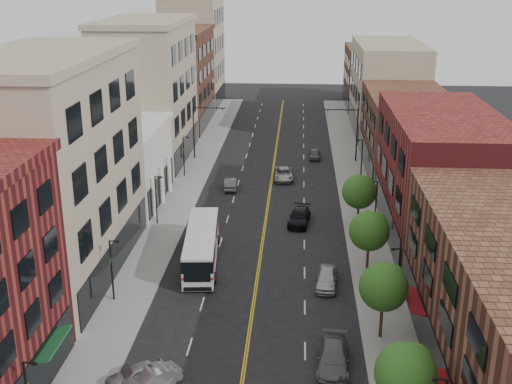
% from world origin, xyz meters
% --- Properties ---
extents(ground, '(220.00, 220.00, 0.00)m').
position_xyz_m(ground, '(0.00, 0.00, 0.00)').
color(ground, black).
rests_on(ground, ground).
extents(sidewalk_left, '(4.00, 110.00, 0.15)m').
position_xyz_m(sidewalk_left, '(-10.00, 35.00, 0.07)').
color(sidewalk_left, gray).
rests_on(sidewalk_left, ground).
extents(sidewalk_right, '(4.00, 110.00, 0.15)m').
position_xyz_m(sidewalk_right, '(10.00, 35.00, 0.07)').
color(sidewalk_right, gray).
rests_on(sidewalk_right, ground).
extents(bldg_l_tanoffice, '(10.00, 22.00, 18.00)m').
position_xyz_m(bldg_l_tanoffice, '(-17.00, 13.00, 9.00)').
color(bldg_l_tanoffice, gray).
rests_on(bldg_l_tanoffice, ground).
extents(bldg_l_white, '(10.00, 14.00, 8.00)m').
position_xyz_m(bldg_l_white, '(-17.00, 31.00, 4.00)').
color(bldg_l_white, silver).
rests_on(bldg_l_white, ground).
extents(bldg_l_far_a, '(10.00, 20.00, 18.00)m').
position_xyz_m(bldg_l_far_a, '(-17.00, 48.00, 9.00)').
color(bldg_l_far_a, gray).
rests_on(bldg_l_far_a, ground).
extents(bldg_l_far_b, '(10.00, 20.00, 15.00)m').
position_xyz_m(bldg_l_far_b, '(-17.00, 68.00, 7.50)').
color(bldg_l_far_b, brown).
rests_on(bldg_l_far_b, ground).
extents(bldg_l_far_c, '(10.00, 16.00, 20.00)m').
position_xyz_m(bldg_l_far_c, '(-17.00, 86.00, 10.00)').
color(bldg_l_far_c, gray).
rests_on(bldg_l_far_c, ground).
extents(bldg_r_mid, '(10.00, 22.00, 12.00)m').
position_xyz_m(bldg_r_mid, '(17.00, 24.00, 6.00)').
color(bldg_r_mid, maroon).
rests_on(bldg_r_mid, ground).
extents(bldg_r_far_a, '(10.00, 20.00, 10.00)m').
position_xyz_m(bldg_r_far_a, '(17.00, 45.00, 5.00)').
color(bldg_r_far_a, brown).
rests_on(bldg_r_far_a, ground).
extents(bldg_r_far_b, '(10.00, 22.00, 14.00)m').
position_xyz_m(bldg_r_far_b, '(17.00, 66.00, 7.00)').
color(bldg_r_far_b, gray).
rests_on(bldg_r_far_b, ground).
extents(bldg_r_far_c, '(10.00, 18.00, 11.00)m').
position_xyz_m(bldg_r_far_c, '(17.00, 86.00, 5.50)').
color(bldg_r_far_c, brown).
rests_on(bldg_r_far_c, ground).
extents(tree_r_0, '(3.40, 3.40, 5.59)m').
position_xyz_m(tree_r_0, '(9.39, -5.93, 4.13)').
color(tree_r_0, black).
rests_on(tree_r_0, sidewalk_right).
extents(tree_r_1, '(3.40, 3.40, 5.59)m').
position_xyz_m(tree_r_1, '(9.39, 4.07, 4.13)').
color(tree_r_1, black).
rests_on(tree_r_1, sidewalk_right).
extents(tree_r_2, '(3.40, 3.40, 5.59)m').
position_xyz_m(tree_r_2, '(9.39, 14.07, 4.13)').
color(tree_r_2, black).
rests_on(tree_r_2, sidewalk_right).
extents(tree_r_3, '(3.40, 3.40, 5.59)m').
position_xyz_m(tree_r_3, '(9.39, 24.07, 4.13)').
color(tree_r_3, black).
rests_on(tree_r_3, sidewalk_right).
extents(lamp_l_1, '(0.81, 0.55, 5.05)m').
position_xyz_m(lamp_l_1, '(-10.95, 8.00, 2.97)').
color(lamp_l_1, black).
rests_on(lamp_l_1, sidewalk_left).
extents(lamp_l_2, '(0.81, 0.55, 5.05)m').
position_xyz_m(lamp_l_2, '(-10.95, 24.00, 2.97)').
color(lamp_l_2, black).
rests_on(lamp_l_2, sidewalk_left).
extents(lamp_l_3, '(0.81, 0.55, 5.05)m').
position_xyz_m(lamp_l_3, '(-10.95, 40.00, 2.97)').
color(lamp_l_3, black).
rests_on(lamp_l_3, sidewalk_left).
extents(lamp_r_1, '(0.81, 0.55, 5.05)m').
position_xyz_m(lamp_r_1, '(10.95, 8.00, 2.97)').
color(lamp_r_1, black).
rests_on(lamp_r_1, sidewalk_right).
extents(lamp_r_2, '(0.81, 0.55, 5.05)m').
position_xyz_m(lamp_r_2, '(10.95, 24.00, 2.97)').
color(lamp_r_2, black).
rests_on(lamp_r_2, sidewalk_right).
extents(lamp_r_3, '(0.81, 0.55, 5.05)m').
position_xyz_m(lamp_r_3, '(10.95, 40.00, 2.97)').
color(lamp_r_3, black).
rests_on(lamp_r_3, sidewalk_right).
extents(signal_mast_left, '(4.49, 0.18, 7.20)m').
position_xyz_m(signal_mast_left, '(-10.27, 48.00, 4.65)').
color(signal_mast_left, black).
rests_on(signal_mast_left, sidewalk_left).
extents(signal_mast_right, '(4.49, 0.18, 7.20)m').
position_xyz_m(signal_mast_right, '(10.27, 48.00, 4.65)').
color(signal_mast_right, black).
rests_on(signal_mast_right, sidewalk_right).
extents(city_bus, '(3.62, 11.96, 3.03)m').
position_xyz_m(city_bus, '(-5.12, 15.42, 1.76)').
color(city_bus, silver).
rests_on(city_bus, ground).
extents(car_angle_a, '(4.10, 3.42, 1.32)m').
position_xyz_m(car_angle_a, '(-6.62, -2.35, 0.66)').
color(car_angle_a, '#98999F').
rests_on(car_angle_a, ground).
extents(car_angle_b, '(3.81, 3.54, 1.27)m').
position_xyz_m(car_angle_b, '(-5.60, -2.76, 0.64)').
color(car_angle_b, '#A0A3A7').
rests_on(car_angle_b, ground).
extents(car_parked_mid, '(2.41, 5.22, 1.48)m').
position_xyz_m(car_parked_mid, '(5.80, 0.15, 0.74)').
color(car_parked_mid, '#515157').
rests_on(car_parked_mid, ground).
extents(car_parked_far, '(2.10, 4.41, 1.45)m').
position_xyz_m(car_parked_far, '(5.80, 11.62, 0.73)').
color(car_parked_far, '#A7A9AF').
rests_on(car_parked_far, ground).
extents(car_lane_behind, '(1.73, 4.10, 1.32)m').
position_xyz_m(car_lane_behind, '(-4.72, 35.71, 0.66)').
color(car_lane_behind, '#535358').
rests_on(car_lane_behind, ground).
extents(car_lane_a, '(2.59, 5.14, 1.43)m').
position_xyz_m(car_lane_a, '(3.50, 25.25, 0.72)').
color(car_lane_a, black).
rests_on(car_lane_a, ground).
extents(car_lane_b, '(2.48, 5.08, 1.39)m').
position_xyz_m(car_lane_b, '(1.50, 39.80, 0.69)').
color(car_lane_b, '#9A9DA1').
rests_on(car_lane_b, ground).
extents(car_lane_c, '(1.51, 3.73, 1.27)m').
position_xyz_m(car_lane_c, '(5.50, 49.21, 0.63)').
color(car_lane_c, '#4A4A4F').
rests_on(car_lane_c, ground).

